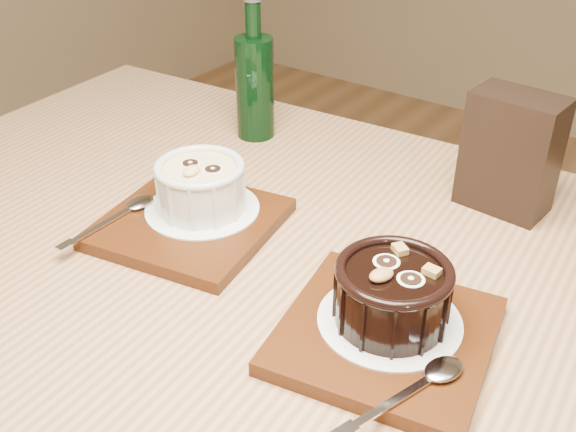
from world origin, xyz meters
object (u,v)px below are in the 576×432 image
(table, at_px, (291,358))
(green_bottle, at_px, (255,84))
(ramekin_white, at_px, (201,184))
(tray_left, at_px, (190,224))
(tray_right, at_px, (386,335))
(condiment_stand, at_px, (511,153))
(ramekin_dark, at_px, (393,291))

(table, xyz_separation_m, green_bottle, (-0.25, 0.26, 0.17))
(ramekin_white, bearing_deg, green_bottle, 105.30)
(table, relative_size, tray_left, 6.96)
(green_bottle, bearing_deg, tray_left, -68.67)
(tray_left, height_order, tray_right, same)
(green_bottle, bearing_deg, condiment_stand, 2.57)
(ramekin_white, height_order, ramekin_dark, ramekin_dark)
(table, relative_size, tray_right, 6.96)
(tray_left, relative_size, condiment_stand, 1.29)
(table, distance_m, tray_left, 0.19)
(ramekin_white, relative_size, tray_right, 0.56)
(ramekin_dark, bearing_deg, ramekin_white, -170.20)
(tray_right, height_order, green_bottle, green_bottle)
(ramekin_white, distance_m, tray_right, 0.28)
(table, height_order, ramekin_white, ramekin_white)
(tray_right, distance_m, green_bottle, 0.46)
(tray_left, relative_size, green_bottle, 0.90)
(table, xyz_separation_m, ramekin_white, (-0.16, 0.05, 0.14))
(green_bottle, bearing_deg, ramekin_white, -66.74)
(ramekin_white, bearing_deg, tray_right, -19.70)
(ramekin_white, distance_m, condiment_stand, 0.35)
(tray_right, distance_m, ramekin_dark, 0.04)
(ramekin_dark, bearing_deg, green_bottle, 163.29)
(tray_left, bearing_deg, ramekin_dark, -4.91)
(ramekin_white, bearing_deg, table, -24.14)
(table, distance_m, ramekin_dark, 0.18)
(tray_left, xyz_separation_m, condiment_stand, (0.26, 0.26, 0.06))
(condiment_stand, bearing_deg, ramekin_dark, -89.94)
(table, xyz_separation_m, condiment_stand, (0.11, 0.28, 0.16))
(table, xyz_separation_m, ramekin_dark, (0.11, 0.00, 0.14))
(ramekin_dark, bearing_deg, tray_right, -57.10)
(tray_left, height_order, condiment_stand, condiment_stand)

